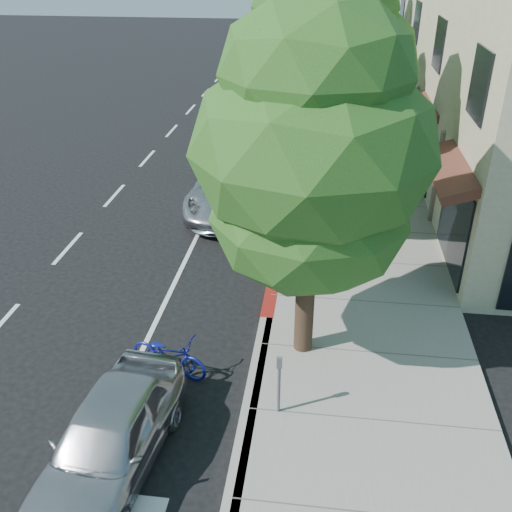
% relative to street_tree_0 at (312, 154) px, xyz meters
% --- Properties ---
extents(ground, '(120.00, 120.00, 0.00)m').
position_rel_street_tree_0_xyz_m(ground, '(-0.90, 2.00, -4.50)').
color(ground, black).
rests_on(ground, ground).
extents(sidewalk, '(4.60, 56.00, 0.15)m').
position_rel_street_tree_0_xyz_m(sidewalk, '(1.40, 10.00, -4.43)').
color(sidewalk, gray).
rests_on(sidewalk, ground).
extents(curb, '(0.30, 56.00, 0.15)m').
position_rel_street_tree_0_xyz_m(curb, '(-0.90, 10.00, -4.43)').
color(curb, '#9E998E').
rests_on(curb, ground).
extents(curb_red_segment, '(0.32, 4.00, 0.15)m').
position_rel_street_tree_0_xyz_m(curb_red_segment, '(-0.90, 3.00, -4.43)').
color(curb_red_segment, maroon).
rests_on(curb_red_segment, ground).
extents(storefront_building, '(10.00, 36.00, 7.00)m').
position_rel_street_tree_0_xyz_m(storefront_building, '(8.70, 20.00, -1.00)').
color(storefront_building, beige).
rests_on(storefront_building, ground).
extents(street_tree_0, '(4.55, 4.55, 7.32)m').
position_rel_street_tree_0_xyz_m(street_tree_0, '(0.00, 0.00, 0.00)').
color(street_tree_0, black).
rests_on(street_tree_0, ground).
extents(street_tree_1, '(5.17, 5.17, 8.00)m').
position_rel_street_tree_0_xyz_m(street_tree_1, '(0.00, 6.00, 0.38)').
color(street_tree_1, black).
rests_on(street_tree_1, ground).
extents(street_tree_2, '(4.93, 4.93, 7.10)m').
position_rel_street_tree_0_xyz_m(street_tree_2, '(0.00, 12.00, -0.25)').
color(street_tree_2, black).
rests_on(street_tree_2, ground).
extents(street_tree_3, '(5.11, 5.11, 8.53)m').
position_rel_street_tree_0_xyz_m(street_tree_3, '(0.00, 18.00, 0.79)').
color(street_tree_3, black).
rests_on(street_tree_3, ground).
extents(street_tree_4, '(4.41, 4.41, 7.96)m').
position_rel_street_tree_0_xyz_m(street_tree_4, '(0.00, 24.00, 0.52)').
color(street_tree_4, black).
rests_on(street_tree_4, ground).
extents(street_tree_5, '(4.21, 4.21, 7.23)m').
position_rel_street_tree_0_xyz_m(street_tree_5, '(0.00, 30.00, 0.01)').
color(street_tree_5, black).
rests_on(street_tree_5, ground).
extents(cyclist, '(0.45, 0.66, 1.78)m').
position_rel_street_tree_0_xyz_m(cyclist, '(-0.65, 3.16, -3.61)').
color(cyclist, silver).
rests_on(cyclist, ground).
extents(bicycle, '(1.85, 1.11, 0.92)m').
position_rel_street_tree_0_xyz_m(bicycle, '(-2.70, -1.00, -4.04)').
color(bicycle, navy).
rests_on(bicycle, ground).
extents(silver_suv, '(2.79, 5.81, 1.60)m').
position_rel_street_tree_0_xyz_m(silver_suv, '(-2.73, 7.59, -3.70)').
color(silver_suv, '#BAB9BF').
rests_on(silver_suv, ground).
extents(dark_sedan, '(1.86, 4.89, 1.59)m').
position_rel_street_tree_0_xyz_m(dark_sedan, '(-1.99, 15.44, -3.71)').
color(dark_sedan, '#222427').
rests_on(dark_sedan, ground).
extents(white_pickup, '(2.97, 6.52, 1.85)m').
position_rel_street_tree_0_xyz_m(white_pickup, '(-2.75, 20.21, -3.58)').
color(white_pickup, silver).
rests_on(white_pickup, ground).
extents(dark_suv_far, '(2.45, 5.15, 1.70)m').
position_rel_street_tree_0_xyz_m(dark_suv_far, '(-1.60, 25.94, -3.65)').
color(dark_suv_far, black).
rests_on(dark_suv_far, ground).
extents(near_car_a, '(1.98, 4.10, 1.35)m').
position_rel_street_tree_0_xyz_m(near_car_a, '(-3.03, -3.50, -3.83)').
color(near_car_a, '#B5B5BA').
rests_on(near_car_a, ground).
extents(pedestrian, '(0.98, 0.81, 1.85)m').
position_rel_street_tree_0_xyz_m(pedestrian, '(1.93, 10.27, -3.43)').
color(pedestrian, black).
rests_on(pedestrian, sidewalk).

